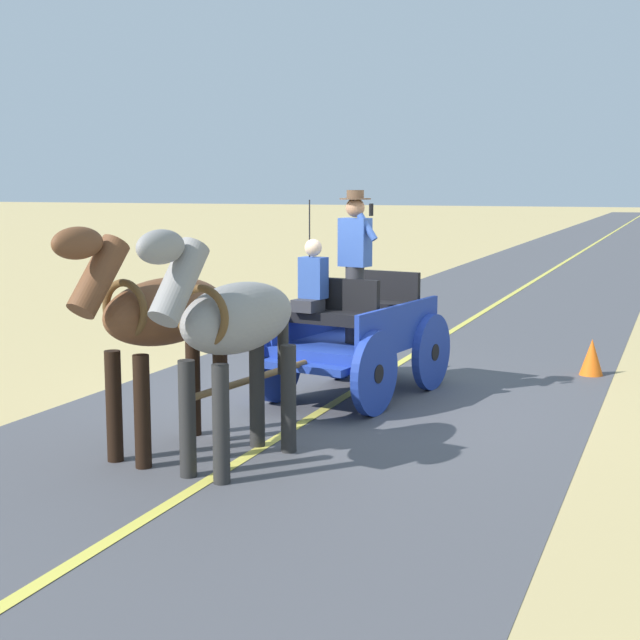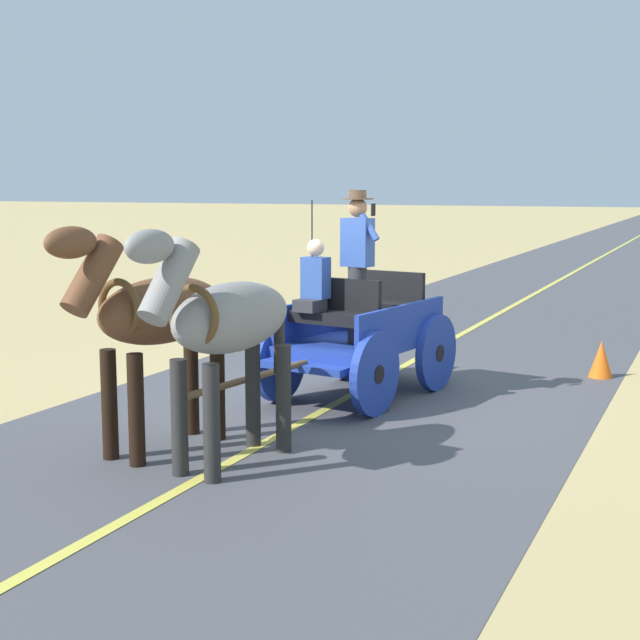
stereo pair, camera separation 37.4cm
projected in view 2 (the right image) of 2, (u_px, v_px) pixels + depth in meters
name	position (u px, v px, depth m)	size (l,w,h in m)	color
ground_plane	(346.00, 398.00, 11.08)	(200.00, 200.00, 0.00)	tan
road_surface	(346.00, 398.00, 11.08)	(5.89, 160.00, 0.01)	#4C4C51
road_centre_stripe	(346.00, 398.00, 11.08)	(0.12, 160.00, 0.00)	#DBCC4C
horse_drawn_carriage	(357.00, 331.00, 11.04)	(1.78, 4.51, 2.50)	#1E3899
horse_near_side	(225.00, 324.00, 8.23)	(0.78, 2.15, 2.21)	gray
horse_off_side	(155.00, 316.00, 8.69)	(0.88, 2.15, 2.21)	brown
traffic_cone	(601.00, 359.00, 12.25)	(0.32, 0.32, 0.50)	orange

